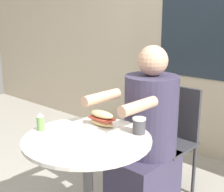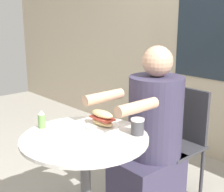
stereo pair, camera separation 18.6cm
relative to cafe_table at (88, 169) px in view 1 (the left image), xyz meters
name	(u,v)px [view 1 (the left image)]	position (x,y,z in m)	size (l,w,h in m)	color
storefront_wall	(223,16)	(0.00, 1.75, 0.85)	(8.00, 0.09, 2.80)	#B7A88E
cafe_table	(88,169)	(0.00, 0.00, 0.00)	(0.73, 0.73, 0.74)	beige
diner_chair	(173,131)	(0.02, 0.91, -0.02)	(0.39, 0.39, 0.87)	#333338
seated_diner	(147,144)	(0.02, 0.57, -0.02)	(0.38, 0.68, 1.22)	#38334C
sandwich_on_plate	(102,120)	(-0.06, 0.18, 0.24)	(0.21, 0.21, 0.10)	white
drink_cup	(139,126)	(0.18, 0.24, 0.25)	(0.08, 0.08, 0.09)	#424247
condiment_bottle	(40,122)	(-0.29, -0.11, 0.25)	(0.04, 0.04, 0.11)	#66934C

